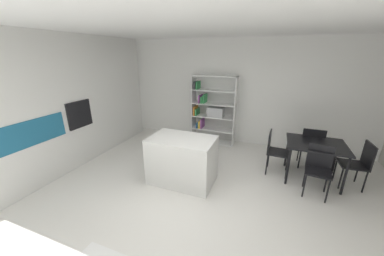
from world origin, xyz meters
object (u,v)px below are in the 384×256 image
(open_bookshelf, at_px, (212,110))
(dining_table, at_px, (316,147))
(dining_chair_near, at_px, (319,166))
(dining_chair_far, at_px, (311,144))
(dining_chair_window_side, at_px, (359,161))
(built_in_oven, at_px, (79,114))
(kitchen_island, at_px, (182,160))
(dining_chair_island_side, at_px, (274,148))

(open_bookshelf, bearing_deg, dining_table, -25.12)
(dining_chair_near, height_order, dining_chair_far, dining_chair_far)
(open_bookshelf, relative_size, dining_chair_window_side, 2.08)
(open_bookshelf, relative_size, dining_chair_far, 1.99)
(built_in_oven, bearing_deg, dining_chair_far, 18.44)
(dining_chair_window_side, bearing_deg, kitchen_island, -75.06)
(open_bookshelf, height_order, dining_chair_near, open_bookshelf)
(kitchen_island, height_order, dining_table, kitchen_island)
(built_in_oven, bearing_deg, dining_chair_island_side, 15.70)
(built_in_oven, relative_size, dining_chair_far, 0.62)
(open_bookshelf, bearing_deg, dining_chair_island_side, -33.82)
(built_in_oven, xyz_separation_m, dining_chair_window_side, (5.49, 1.13, -0.64))
(kitchen_island, distance_m, dining_chair_near, 2.46)
(kitchen_island, xyz_separation_m, dining_table, (2.39, 1.01, 0.24))
(kitchen_island, relative_size, dining_chair_island_side, 1.38)
(kitchen_island, bearing_deg, dining_chair_near, 12.67)
(open_bookshelf, height_order, dining_chair_window_side, open_bookshelf)
(dining_table, height_order, dining_chair_island_side, dining_chair_island_side)
(kitchen_island, relative_size, open_bookshelf, 0.66)
(kitchen_island, bearing_deg, dining_chair_island_side, 31.54)
(dining_chair_island_side, relative_size, dining_chair_near, 0.99)
(kitchen_island, height_order, dining_chair_near, kitchen_island)
(open_bookshelf, bearing_deg, kitchen_island, -88.81)
(dining_chair_near, bearing_deg, dining_chair_far, 96.89)
(built_in_oven, relative_size, open_bookshelf, 0.31)
(kitchen_island, distance_m, dining_chair_far, 2.80)
(open_bookshelf, distance_m, dining_table, 2.69)
(kitchen_island, height_order, dining_chair_window_side, kitchen_island)
(built_in_oven, height_order, dining_chair_far, built_in_oven)
(open_bookshelf, xyz_separation_m, dining_chair_near, (2.44, -1.61, -0.39))
(kitchen_island, xyz_separation_m, dining_chair_near, (2.40, 0.54, 0.09))
(kitchen_island, relative_size, dining_table, 1.18)
(dining_table, bearing_deg, kitchen_island, -157.12)
(built_in_oven, bearing_deg, open_bookshelf, 44.24)
(open_bookshelf, xyz_separation_m, dining_chair_island_side, (1.69, -1.13, -0.39))
(open_bookshelf, height_order, dining_chair_island_side, open_bookshelf)
(dining_table, relative_size, dining_chair_window_side, 1.16)
(dining_chair_near, bearing_deg, open_bookshelf, 152.84)
(built_in_oven, distance_m, dining_chair_far, 5.05)
(dining_chair_far, bearing_deg, kitchen_island, 32.33)
(open_bookshelf, relative_size, dining_table, 1.79)
(dining_chair_window_side, bearing_deg, dining_chair_near, -60.06)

